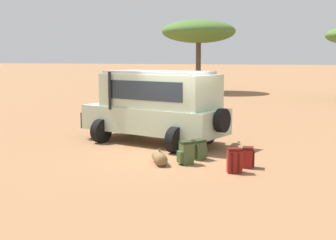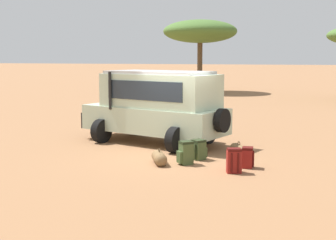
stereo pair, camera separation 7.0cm
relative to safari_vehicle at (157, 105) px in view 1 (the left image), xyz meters
The scene contains 9 objects.
ground_plane 2.21m from the safari_vehicle, 56.72° to the right, with size 320.00×320.00×0.00m, color #936642.
safari_vehicle is the anchor object (origin of this frame).
backpack_beside_front_wheel 2.99m from the safari_vehicle, 45.75° to the right, with size 0.46×0.49×0.57m.
backpack_cluster_center 4.64m from the safari_vehicle, 45.44° to the right, with size 0.42×0.42×0.63m.
backpack_near_rear_wheel 4.40m from the safari_vehicle, 37.12° to the right, with size 0.40×0.35×0.55m.
backpack_outermost 3.38m from the safari_vehicle, 56.83° to the right, with size 0.48×0.46×0.64m.
duffel_bag_low_black_case 3.38m from the safari_vehicle, 21.42° to the right, with size 0.64×0.81×0.44m.
duffel_bag_soft_canvas 3.28m from the safari_vehicle, 69.62° to the right, with size 0.62×0.88×0.44m.
acacia_tree_far_left 23.38m from the safari_vehicle, 100.43° to the left, with size 5.98×6.08×5.86m.
Camera 1 is at (4.08, -13.22, 2.91)m, focal length 50.00 mm.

